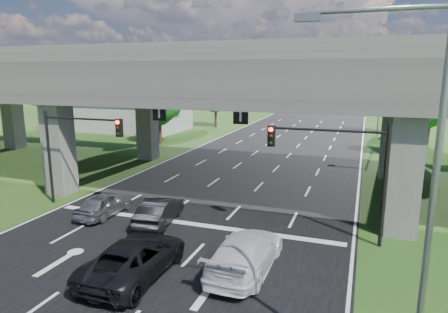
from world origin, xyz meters
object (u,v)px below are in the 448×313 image
Objects in this scene: car_trailing at (135,258)px; car_white at (245,252)px; streetlight_near at (415,184)px; streetlight_far at (380,100)px; signal_right at (338,160)px; streetlight_beyond at (377,92)px; car_dark at (160,211)px; signal_left at (75,142)px; car_silver at (104,204)px.

car_white is at bearing -155.10° from car_trailing.
streetlight_near reaches higher than car_white.
streetlight_near is 1.00× the size of streetlight_far.
signal_right is at bearing -139.66° from car_trailing.
car_white is at bearing -97.86° from streetlight_beyond.
streetlight_near is at bearing 160.18° from car_trailing.
car_dark is at bearing -28.94° from car_white.
streetlight_near is (2.27, -9.94, 1.66)m from signal_right.
signal_right is 36.17m from streetlight_beyond.
car_trailing is at bearing -110.22° from streetlight_far.
car_trailing is (1.89, -5.60, 0.07)m from car_dark.
signal_right is 1.06× the size of car_trailing.
car_dark is 0.77× the size of car_trailing.
car_white is (-3.33, -4.54, -3.35)m from signal_right.
car_trailing is (-7.52, -6.54, -3.37)m from signal_right.
signal_left reaches higher than car_dark.
signal_right reaches higher than car_silver.
car_silver is at bearing -18.59° from car_white.
car_dark is 7.07m from car_white.
streetlight_far is (0.00, 30.00, 0.00)m from streetlight_near.
signal_right is at bearing -93.61° from streetlight_beyond.
car_white is (12.32, -4.54, -3.35)m from signal_left.
signal_left is 26.95m from streetlight_far.
car_silver is at bearing -45.81° from car_trailing.
car_white is at bearing -102.83° from streetlight_far.
streetlight_near is 15.61m from car_dark.
signal_right is at bearing 102.88° from streetlight_near.
streetlight_beyond is 39.14m from car_dark.
signal_right is 10.07m from car_dark.
streetlight_near is 1.77× the size of car_trailing.
streetlight_near is at bearing 137.63° from car_white.
streetlight_near is 30.00m from streetlight_far.
streetlight_near is at bearing 150.63° from car_silver.
signal_right is 10.52m from car_trailing.
car_dark is at bearing -119.10° from streetlight_far.
signal_left is 1.38× the size of car_dark.
signal_left is 0.60× the size of streetlight_near.
signal_left is 0.60× the size of streetlight_far.
car_silver is (-15.37, 9.00, -5.13)m from streetlight_near.
car_dark is 5.91m from car_trailing.
signal_right is 0.60× the size of streetlight_near.
signal_left is 1.06× the size of car_trailing.
car_dark is (6.23, -0.94, -3.44)m from signal_left.
signal_right reaches higher than car_dark.
streetlight_beyond is (0.00, 16.00, 0.00)m from streetlight_far.
signal_right is 0.60× the size of streetlight_beyond.
streetlight_beyond is at bearing 63.57° from signal_left.
car_trailing is (8.13, -6.54, -3.37)m from signal_left.
car_trailing reaches higher than car_silver.
car_dark is (-11.69, -21.00, -5.10)m from streetlight_far.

